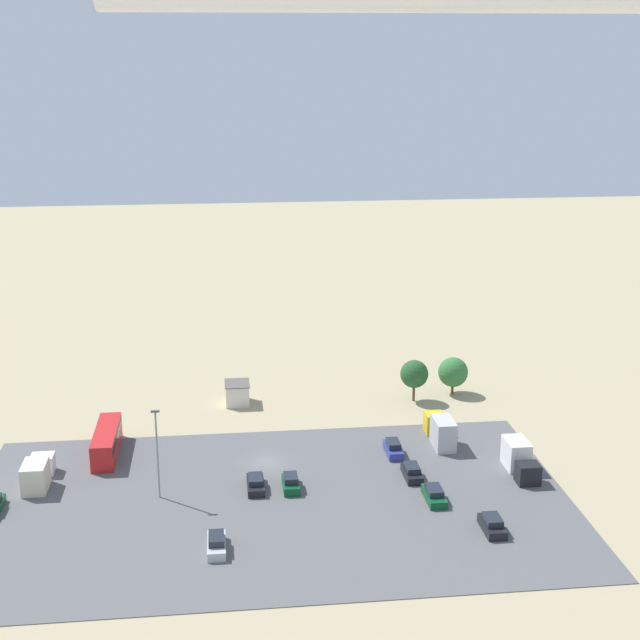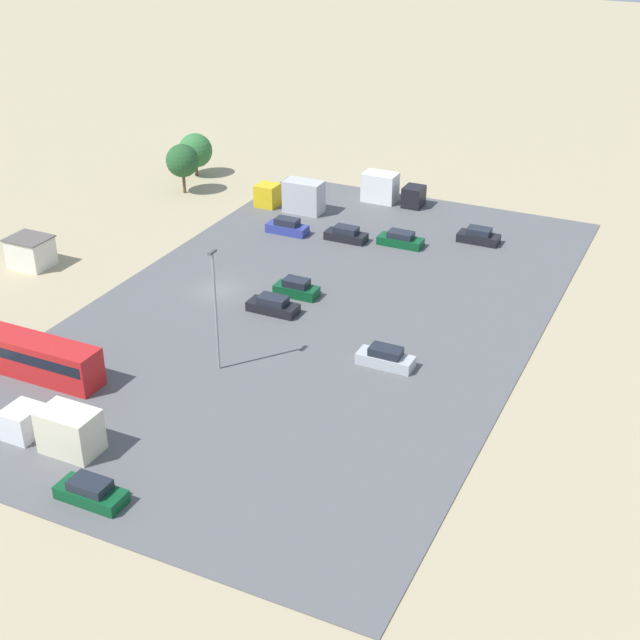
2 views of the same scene
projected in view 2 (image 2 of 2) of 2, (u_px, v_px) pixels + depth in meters
ground_plane at (218, 291)px, 82.03m from camera, size 400.00×400.00×0.00m
parking_lot_surface at (315, 312)px, 78.19m from camera, size 63.46×37.89×0.08m
shed_building at (31, 252)px, 86.30m from camera, size 3.38×4.01×2.97m
bus at (37, 357)px, 67.91m from camera, size 2.59×10.74×3.11m
parked_car_0 at (386, 358)px, 69.74m from camera, size 1.76×4.51×1.58m
parked_car_1 at (401, 240)px, 91.05m from camera, size 1.85×4.62×1.48m
parked_car_2 at (479, 236)px, 91.75m from camera, size 1.90×4.25×1.56m
parked_car_3 at (296, 289)px, 80.74m from camera, size 1.75×4.03×1.62m
parked_car_4 at (91, 492)px, 55.22m from camera, size 1.89×4.54×1.50m
parked_car_5 at (273, 306)px, 77.86m from camera, size 1.84×4.55×1.48m
parked_car_6 at (346, 235)px, 92.21m from camera, size 1.77×4.37×1.51m
parked_car_7 at (287, 227)px, 93.90m from camera, size 1.71×4.45×1.66m
parked_truck_0 at (389, 190)px, 101.76m from camera, size 2.47×7.13×3.32m
parked_truck_1 at (293, 196)px, 99.49m from camera, size 2.33×7.95×3.59m
parked_truck_2 at (57, 428)px, 59.90m from camera, size 2.56×7.22×3.11m
tree_near_shed at (182, 161)px, 103.78m from camera, size 3.86×3.86×5.86m
tree_apron_mid at (195, 150)px, 109.74m from camera, size 4.19×4.19×5.30m
light_pole_lot_centre at (216, 306)px, 67.08m from camera, size 0.90×0.28×10.00m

